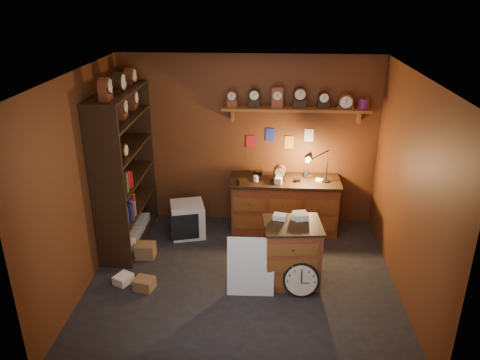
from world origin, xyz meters
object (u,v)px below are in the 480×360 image
(shelving_unit, at_px, (122,163))
(big_round_clock, at_px, (301,280))
(workbench, at_px, (284,202))
(low_cabinet, at_px, (292,250))

(shelving_unit, height_order, big_round_clock, shelving_unit)
(workbench, distance_m, big_round_clock, 1.76)
(shelving_unit, height_order, low_cabinet, shelving_unit)
(big_round_clock, bearing_deg, low_cabinet, 110.05)
(shelving_unit, xyz_separation_m, big_round_clock, (2.54, -1.24, -1.03))
(low_cabinet, relative_size, big_round_clock, 2.03)
(shelving_unit, bearing_deg, big_round_clock, -26.05)
(low_cabinet, distance_m, big_round_clock, 0.41)
(shelving_unit, relative_size, big_round_clock, 5.66)
(shelving_unit, bearing_deg, workbench, 11.77)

